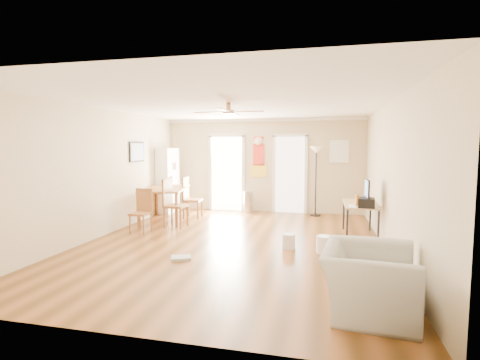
% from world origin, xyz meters
% --- Properties ---
extents(floor, '(7.00, 7.00, 0.00)m').
position_xyz_m(floor, '(0.00, 0.00, 0.00)').
color(floor, brown).
rests_on(floor, ground).
extents(ceiling, '(5.50, 7.00, 0.00)m').
position_xyz_m(ceiling, '(0.00, 0.00, 2.60)').
color(ceiling, silver).
rests_on(ceiling, floor).
extents(wall_back, '(5.50, 0.04, 2.60)m').
position_xyz_m(wall_back, '(0.00, 3.50, 1.30)').
color(wall_back, beige).
rests_on(wall_back, floor).
extents(wall_front, '(5.50, 0.04, 2.60)m').
position_xyz_m(wall_front, '(0.00, -3.50, 1.30)').
color(wall_front, beige).
rests_on(wall_front, floor).
extents(wall_left, '(0.04, 7.00, 2.60)m').
position_xyz_m(wall_left, '(-2.75, 0.00, 1.30)').
color(wall_left, beige).
rests_on(wall_left, floor).
extents(wall_right, '(0.04, 7.00, 2.60)m').
position_xyz_m(wall_right, '(2.75, 0.00, 1.30)').
color(wall_right, beige).
rests_on(wall_right, floor).
extents(crown_molding, '(5.50, 7.00, 0.08)m').
position_xyz_m(crown_molding, '(0.00, 0.00, 2.56)').
color(crown_molding, white).
rests_on(crown_molding, wall_back).
extents(kitchen_doorway, '(0.90, 0.10, 2.10)m').
position_xyz_m(kitchen_doorway, '(-1.05, 3.48, 1.05)').
color(kitchen_doorway, white).
rests_on(kitchen_doorway, wall_back).
extents(bathroom_doorway, '(0.80, 0.10, 2.10)m').
position_xyz_m(bathroom_doorway, '(0.75, 3.48, 1.05)').
color(bathroom_doorway, white).
rests_on(bathroom_doorway, wall_back).
extents(wall_decal, '(0.46, 0.03, 1.10)m').
position_xyz_m(wall_decal, '(-0.13, 3.48, 1.55)').
color(wall_decal, red).
rests_on(wall_decal, wall_back).
extents(ac_grille, '(0.50, 0.04, 0.60)m').
position_xyz_m(ac_grille, '(2.05, 3.47, 1.70)').
color(ac_grille, white).
rests_on(ac_grille, wall_back).
extents(framed_poster, '(0.04, 0.66, 0.48)m').
position_xyz_m(framed_poster, '(-2.73, 1.40, 1.70)').
color(framed_poster, black).
rests_on(framed_poster, wall_left).
extents(ceiling_fan, '(1.24, 1.24, 0.20)m').
position_xyz_m(ceiling_fan, '(0.00, -0.30, 2.43)').
color(ceiling_fan, '#593819').
rests_on(ceiling_fan, ceiling).
extents(bookshelf, '(0.44, 0.84, 1.78)m').
position_xyz_m(bookshelf, '(-2.55, 2.76, 0.89)').
color(bookshelf, white).
rests_on(bookshelf, floor).
extents(dining_table, '(1.27, 1.78, 0.81)m').
position_xyz_m(dining_table, '(-2.15, 1.71, 0.41)').
color(dining_table, olive).
rests_on(dining_table, floor).
extents(dining_chair_right_a, '(0.45, 0.45, 1.04)m').
position_xyz_m(dining_chair_right_a, '(-1.60, 2.16, 0.52)').
color(dining_chair_right_a, '#A86836').
rests_on(dining_chair_right_a, floor).
extents(dining_chair_right_b, '(0.47, 0.47, 1.09)m').
position_xyz_m(dining_chair_right_b, '(-1.60, 1.06, 0.55)').
color(dining_chair_right_b, '#A86636').
rests_on(dining_chair_right_b, floor).
extents(dining_chair_near, '(0.39, 0.39, 0.92)m').
position_xyz_m(dining_chair_near, '(-2.12, 0.40, 0.46)').
color(dining_chair_near, '#A66B35').
rests_on(dining_chair_near, floor).
extents(trash_can, '(0.32, 0.32, 0.59)m').
position_xyz_m(trash_can, '(-0.37, 3.20, 0.30)').
color(trash_can, '#B1B1B3').
rests_on(trash_can, floor).
extents(torchiere_lamp, '(0.36, 0.36, 1.83)m').
position_xyz_m(torchiere_lamp, '(1.46, 3.16, 0.92)').
color(torchiere_lamp, black).
rests_on(torchiere_lamp, floor).
extents(computer_desk, '(0.64, 1.27, 0.68)m').
position_xyz_m(computer_desk, '(2.38, 1.08, 0.34)').
color(computer_desk, tan).
rests_on(computer_desk, floor).
extents(imac, '(0.08, 0.56, 0.52)m').
position_xyz_m(imac, '(2.47, 0.72, 0.94)').
color(imac, black).
rests_on(imac, computer_desk).
extents(keyboard, '(0.13, 0.38, 0.01)m').
position_xyz_m(keyboard, '(2.20, 0.63, 0.69)').
color(keyboard, white).
rests_on(keyboard, computer_desk).
extents(printer, '(0.33, 0.37, 0.18)m').
position_xyz_m(printer, '(2.45, 0.61, 0.77)').
color(printer, black).
rests_on(printer, computer_desk).
extents(orange_bottle, '(0.08, 0.08, 0.22)m').
position_xyz_m(orange_bottle, '(2.30, 0.79, 0.79)').
color(orange_bottle, orange).
rests_on(orange_bottle, computer_desk).
extents(wastebasket_a, '(0.25, 0.25, 0.27)m').
position_xyz_m(wastebasket_a, '(1.07, -0.13, 0.13)').
color(wastebasket_a, silver).
rests_on(wastebasket_a, floor).
extents(wastebasket_b, '(0.26, 0.26, 0.30)m').
position_xyz_m(wastebasket_b, '(1.68, -0.26, 0.15)').
color(wastebasket_b, white).
rests_on(wastebasket_b, floor).
extents(floor_cloth, '(0.38, 0.35, 0.04)m').
position_xyz_m(floor_cloth, '(-0.58, -1.14, 0.02)').
color(floor_cloth, '#A4A49F').
rests_on(floor_cloth, floor).
extents(armchair, '(1.09, 1.21, 0.72)m').
position_xyz_m(armchair, '(2.15, -2.44, 0.36)').
color(armchair, '#ACACA7').
rests_on(armchair, floor).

